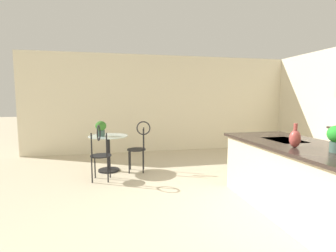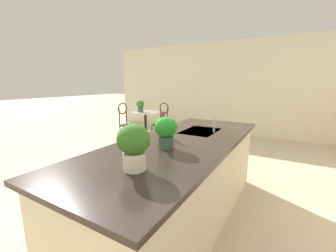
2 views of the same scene
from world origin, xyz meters
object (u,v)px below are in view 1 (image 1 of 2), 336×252
object	(u,v)px
bistro_table	(108,150)
potted_plant_on_table	(101,128)
chair_by_island	(139,144)
vase_on_counter	(295,138)
chair_near_window	(100,150)

from	to	relation	value
bistro_table	potted_plant_on_table	bearing A→B (deg)	-78.27
chair_by_island	vase_on_counter	size ratio (longest dim) A/B	3.62
vase_on_counter	bistro_table	bearing A→B (deg)	-140.35
bistro_table	potted_plant_on_table	size ratio (longest dim) A/B	2.60
bistro_table	chair_by_island	bearing A→B (deg)	75.01
potted_plant_on_table	vase_on_counter	bearing A→B (deg)	41.64
chair_near_window	potted_plant_on_table	bearing A→B (deg)	-179.42
chair_by_island	bistro_table	bearing A→B (deg)	-104.99
potted_plant_on_table	chair_by_island	bearing A→B (deg)	79.70
bistro_table	potted_plant_on_table	xyz separation A→B (m)	(0.03, -0.14, 0.47)
chair_by_island	vase_on_counter	bearing A→B (deg)	32.54
chair_by_island	vase_on_counter	world-z (taller)	vase_on_counter
bistro_table	chair_by_island	distance (m)	0.65
bistro_table	chair_by_island	world-z (taller)	chair_by_island
chair_near_window	chair_by_island	world-z (taller)	same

